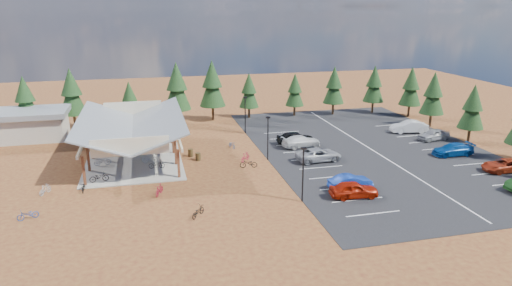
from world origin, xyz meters
name	(u,v)px	position (x,y,z in m)	size (l,w,h in m)	color
ground	(228,169)	(0.00, 0.00, 0.00)	(140.00, 140.00, 0.00)	#582517
asphalt_lot	(370,149)	(18.50, 3.00, 0.02)	(27.00, 44.00, 0.04)	black
concrete_pad	(134,156)	(-10.00, 7.00, 0.05)	(10.60, 18.60, 0.10)	gray
bike_pavilion	(132,125)	(-10.00, 7.00, 3.82)	(11.65, 19.40, 4.97)	#502016
outbuilding	(25,124)	(-24.00, 18.00, 2.03)	(11.00, 7.00, 3.90)	#ADA593
lamp_post_0	(303,170)	(5.00, -10.00, 2.98)	(0.50, 0.25, 5.14)	black
lamp_post_1	(268,135)	(5.00, 2.00, 2.98)	(0.50, 0.25, 5.14)	black
lamp_post_2	(245,112)	(5.00, 14.00, 2.98)	(0.50, 0.25, 5.14)	black
trash_bin_0	(198,157)	(-2.82, 3.73, 0.45)	(0.60, 0.60, 0.90)	#3D2D15
trash_bin_1	(191,153)	(-3.50, 5.39, 0.45)	(0.60, 0.60, 0.90)	#3D2D15
pine_0	(25,98)	(-24.35, 21.29, 4.90)	(3.45, 3.45, 8.03)	#382314
pine_1	(71,92)	(-18.46, 22.45, 5.34)	(3.75, 3.75, 8.74)	#382314
pine_2	(130,99)	(-10.55, 22.39, 4.00)	(2.82, 2.82, 6.57)	#382314
pine_3	(177,87)	(-3.67, 21.36, 5.69)	(4.00, 4.00, 9.31)	#382314
pine_4	(212,84)	(1.77, 22.69, 5.66)	(3.98, 3.98, 9.27)	#382314
pine_5	(249,91)	(7.54, 22.75, 4.38)	(3.08, 3.08, 7.18)	#382314
pine_6	(295,90)	(15.02, 22.51, 4.19)	(2.95, 2.95, 6.88)	#382314
pine_7	(334,85)	(21.41, 21.81, 4.82)	(3.39, 3.39, 7.89)	#382314
pine_8	(374,84)	(28.30, 21.41, 4.81)	(3.38, 3.38, 7.88)	#382314
pine_11	(473,107)	(32.49, 2.95, 4.63)	(3.26, 3.26, 7.59)	#382314
pine_12	(433,93)	(32.24, 11.07, 4.94)	(3.48, 3.48, 8.10)	#382314
pine_13	(411,86)	(32.62, 17.47, 4.88)	(3.43, 3.43, 8.00)	#382314
bike_0	(99,177)	(-13.31, -0.80, 0.59)	(0.65, 1.87, 0.98)	black
bike_1	(102,161)	(-13.36, 4.25, 0.64)	(0.51, 1.81, 1.09)	#95969D
bike_2	(111,146)	(-12.78, 10.11, 0.52)	(0.56, 1.60, 0.84)	#26539C
bike_3	(117,135)	(-12.22, 14.58, 0.65)	(0.52, 1.84, 1.11)	maroon
bike_4	(157,164)	(-7.56, 1.86, 0.55)	(0.60, 1.73, 0.91)	black
bike_5	(150,158)	(-8.22, 3.93, 0.64)	(0.51, 1.81, 1.09)	#97999F
bike_6	(140,147)	(-9.26, 8.90, 0.51)	(0.54, 1.55, 0.81)	navy
bike_7	(149,135)	(-8.17, 14.12, 0.54)	(0.42, 1.48, 0.89)	maroon
bike_8	(84,187)	(-14.59, -2.81, 0.45)	(0.59, 1.70, 0.89)	black
bike_9	(45,189)	(-18.03, -2.67, 0.47)	(0.44, 1.56, 0.94)	#A0A2A9
bike_10	(28,215)	(-18.39, -8.10, 0.45)	(0.59, 1.69, 0.89)	navy
bike_11	(159,190)	(-7.56, -5.41, 0.53)	(0.50, 1.77, 1.06)	maroon
bike_12	(198,211)	(-4.58, -10.90, 0.47)	(0.62, 1.78, 0.94)	black
bike_14	(232,145)	(1.88, 7.58, 0.41)	(0.55, 1.58, 0.83)	navy
bike_15	(245,157)	(2.39, 2.22, 0.52)	(0.49, 1.74, 1.05)	maroon
bike_16	(249,163)	(2.26, -0.08, 0.50)	(0.66, 1.89, 0.99)	black
car_0	(354,189)	(9.91, -10.33, 0.80)	(1.80, 4.48, 1.53)	#9E1906
car_1	(350,182)	(10.45, -8.41, 0.75)	(1.51, 4.33, 1.43)	#13359C
car_2	(319,155)	(10.55, 0.22, 0.78)	(2.44, 5.30, 1.47)	gray
car_3	(301,141)	(10.39, 5.80, 0.77)	(2.04, 5.01, 1.45)	#BEBEBE
car_4	(295,138)	(10.06, 7.21, 0.85)	(1.92, 4.77, 1.62)	black
car_6	(504,165)	(28.59, -7.77, 0.70)	(2.21, 4.78, 1.33)	maroon
car_7	(453,150)	(26.73, -1.69, 0.76)	(2.01, 4.95, 1.44)	navy
car_8	(434,135)	(28.38, 4.55, 0.79)	(1.76, 4.38, 1.49)	gray
car_9	(409,127)	(27.27, 8.67, 0.87)	(1.76, 5.06, 1.67)	white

